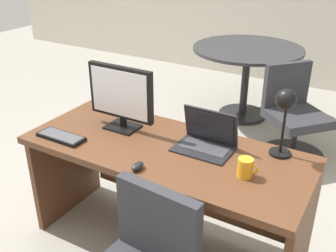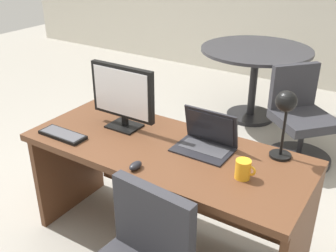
{
  "view_description": "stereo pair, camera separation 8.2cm",
  "coord_description": "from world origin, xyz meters",
  "views": [
    {
      "loc": [
        1.02,
        -1.71,
        1.84
      ],
      "look_at": [
        0.0,
        0.03,
        0.85
      ],
      "focal_mm": 42.57,
      "sensor_mm": 36.0,
      "label": 1
    },
    {
      "loc": [
        1.09,
        -1.66,
        1.84
      ],
      "look_at": [
        0.0,
        0.03,
        0.85
      ],
      "focal_mm": 42.57,
      "sensor_mm": 36.0,
      "label": 2
    }
  ],
  "objects": [
    {
      "name": "meeting_chair_near",
      "position": [
        0.37,
        1.58,
        0.33
      ],
      "size": [
        0.66,
        0.65,
        0.82
      ],
      "color": "black",
      "rests_on": "ground"
    },
    {
      "name": "laptop",
      "position": [
        0.2,
        0.13,
        0.8
      ],
      "size": [
        0.32,
        0.23,
        0.22
      ],
      "color": "black",
      "rests_on": "desk"
    },
    {
      "name": "desk_lamp",
      "position": [
        0.59,
        0.23,
        1.02
      ],
      "size": [
        0.12,
        0.14,
        0.39
      ],
      "color": "black",
      "rests_on": "desk"
    },
    {
      "name": "mouse",
      "position": [
        0.0,
        -0.28,
        0.75
      ],
      "size": [
        0.05,
        0.09,
        0.04
      ],
      "color": "black",
      "rests_on": "desk"
    },
    {
      "name": "meeting_table",
      "position": [
        -0.3,
        2.17,
        0.58
      ],
      "size": [
        1.13,
        1.13,
        0.77
      ],
      "color": "black",
      "rests_on": "ground"
    },
    {
      "name": "desk",
      "position": [
        0.0,
        0.04,
        0.53
      ],
      "size": [
        1.66,
        0.69,
        0.73
      ],
      "color": "#56331E",
      "rests_on": "ground"
    },
    {
      "name": "keyboard",
      "position": [
        -0.59,
        -0.22,
        0.74
      ],
      "size": [
        0.3,
        0.11,
        0.02
      ],
      "color": "black",
      "rests_on": "desk"
    },
    {
      "name": "ground",
      "position": [
        0.0,
        1.5,
        0.0
      ],
      "size": [
        12.0,
        12.0,
        0.0
      ],
      "primitive_type": "plane",
      "color": "gray"
    },
    {
      "name": "coffee_mug",
      "position": [
        0.5,
        -0.05,
        0.78
      ],
      "size": [
        0.11,
        0.08,
        0.1
      ],
      "color": "orange",
      "rests_on": "desk"
    },
    {
      "name": "monitor",
      "position": [
        -0.36,
        0.08,
        0.95
      ],
      "size": [
        0.45,
        0.16,
        0.4
      ],
      "color": "black",
      "rests_on": "desk"
    }
  ]
}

